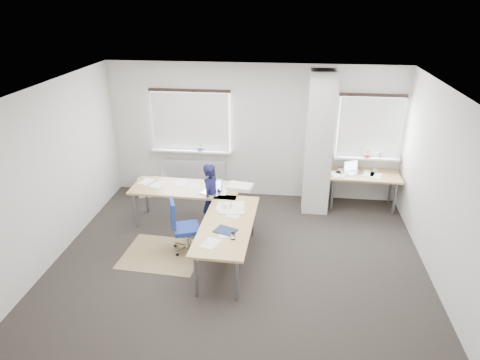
# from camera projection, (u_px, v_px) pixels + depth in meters

# --- Properties ---
(ground) EXTENTS (6.00, 6.00, 0.00)m
(ground) POSITION_uv_depth(u_px,v_px,m) (239.00, 258.00, 7.09)
(ground) COLOR #292421
(ground) RESTS_ON ground
(room_shell) EXTENTS (6.04, 5.04, 2.82)m
(room_shell) POSITION_uv_depth(u_px,v_px,m) (254.00, 150.00, 6.77)
(room_shell) COLOR #B9B4A9
(room_shell) RESTS_ON ground
(floor_mat) EXTENTS (1.35, 1.17, 0.01)m
(floor_mat) POSITION_uv_depth(u_px,v_px,m) (162.00, 254.00, 7.20)
(floor_mat) COLOR olive
(floor_mat) RESTS_ON ground
(white_crate) EXTENTS (0.64, 0.54, 0.33)m
(white_crate) POSITION_uv_depth(u_px,v_px,m) (151.00, 187.00, 9.30)
(white_crate) COLOR white
(white_crate) RESTS_ON ground
(desk_main) EXTENTS (2.41, 2.68, 0.96)m
(desk_main) POSITION_uv_depth(u_px,v_px,m) (208.00, 205.00, 7.33)
(desk_main) COLOR #9D7543
(desk_main) RESTS_ON ground
(desk_side) EXTENTS (1.42, 0.74, 1.22)m
(desk_side) POSITION_uv_depth(u_px,v_px,m) (364.00, 176.00, 8.52)
(desk_side) COLOR #9D7543
(desk_side) RESTS_ON ground
(task_chair) EXTENTS (0.56, 0.55, 0.97)m
(task_chair) POSITION_uv_depth(u_px,v_px,m) (185.00, 237.00, 7.20)
(task_chair) COLOR navy
(task_chair) RESTS_ON ground
(person) EXTENTS (0.46, 0.55, 1.29)m
(person) POSITION_uv_depth(u_px,v_px,m) (212.00, 198.00, 7.71)
(person) COLOR black
(person) RESTS_ON ground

